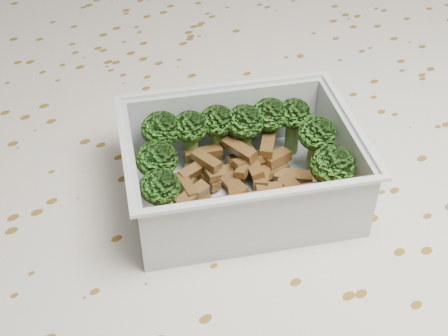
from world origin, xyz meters
TOP-DOWN VIEW (x-y plane):
  - dining_table at (0.00, 0.00)m, footprint 1.40×0.90m
  - tablecloth at (0.00, 0.00)m, footprint 1.46×0.96m
  - lunch_container at (0.02, -0.00)m, footprint 0.21×0.19m
  - broccoli_florets at (0.02, 0.02)m, footprint 0.16×0.14m
  - meat_pile at (0.02, 0.01)m, footprint 0.11×0.09m
  - sausage at (0.00, -0.04)m, footprint 0.13×0.07m

SIDE VIEW (x-z plane):
  - dining_table at x=0.00m, z-range 0.29..1.04m
  - tablecloth at x=0.00m, z-range 0.62..0.81m
  - meat_pile at x=0.02m, z-range 0.76..0.78m
  - lunch_container at x=0.02m, z-range 0.75..0.81m
  - sausage at x=0.00m, z-range 0.77..0.79m
  - broccoli_florets at x=0.02m, z-range 0.77..0.82m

